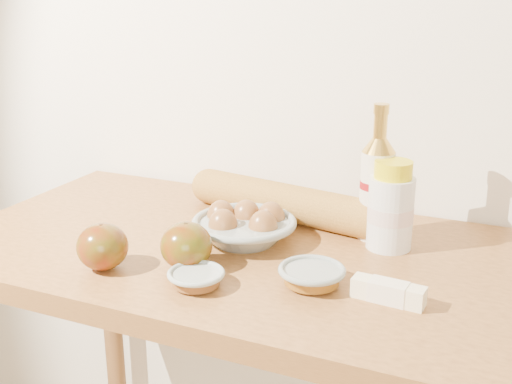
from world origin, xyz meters
TOP-DOWN VIEW (x-y plane):
  - back_wall at (0.00, 1.51)m, footprint 3.50×0.02m
  - table at (0.00, 1.18)m, footprint 1.20×0.60m
  - bourbon_bottle at (0.17, 1.32)m, footprint 0.08×0.08m
  - cream_bottle at (0.21, 1.28)m, footprint 0.10×0.10m
  - egg_bowl at (-0.05, 1.20)m, footprint 0.25×0.25m
  - baguette at (-0.02, 1.34)m, footprint 0.47×0.15m
  - apple_redgreen_front at (-0.22, 0.99)m, footprint 0.10×0.10m
  - apple_redgreen_right at (-0.09, 1.05)m, footprint 0.09×0.09m
  - sugar_bowl at (-0.04, 1.00)m, footprint 0.12×0.12m
  - syrup_bowl at (0.13, 1.08)m, footprint 0.12×0.12m
  - butter_stick at (0.26, 1.07)m, footprint 0.12×0.04m

SIDE VIEW (x-z plane):
  - table at x=0.00m, z-range 0.33..1.23m
  - sugar_bowl at x=-0.04m, z-range 0.90..0.93m
  - butter_stick at x=0.26m, z-range 0.90..0.93m
  - syrup_bowl at x=0.13m, z-range 0.90..0.93m
  - egg_bowl at x=-0.05m, z-range 0.89..0.96m
  - baguette at x=-0.02m, z-range 0.90..0.98m
  - apple_redgreen_front at x=-0.22m, z-range 0.90..0.98m
  - apple_redgreen_right at x=-0.09m, z-range 0.90..0.98m
  - cream_bottle at x=0.21m, z-range 0.89..1.06m
  - bourbon_bottle at x=0.17m, z-range 0.88..1.14m
  - back_wall at x=0.00m, z-range 0.00..2.60m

